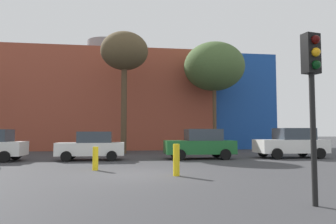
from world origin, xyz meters
TOP-DOWN VIEW (x-y plane):
  - ground_plane at (0.00, 0.00)m, footprint 200.00×200.00m
  - building_backdrop at (-2.45, 21.43)m, footprint 33.20×11.52m
  - parked_car_1 at (-2.29, 6.40)m, footprint 3.79×1.86m
  - parked_car_2 at (4.11, 6.40)m, footprint 4.15×2.04m
  - parked_car_3 at (9.98, 6.40)m, footprint 4.30×2.11m
  - traffic_light_near_right at (3.67, -5.73)m, footprint 0.40×0.39m
  - bare_tree_0 at (-0.50, 11.92)m, footprint 3.66×3.66m
  - bare_tree_2 at (7.03, 13.25)m, footprint 5.12×5.12m
  - bollard_yellow_0 at (-1.65, 1.51)m, footprint 0.24×0.24m
  - bollard_yellow_1 at (1.46, -0.66)m, footprint 0.24×0.24m

SIDE VIEW (x-z plane):
  - ground_plane at x=0.00m, z-range 0.00..0.00m
  - bollard_yellow_0 at x=-1.65m, z-range 0.00..0.99m
  - bollard_yellow_1 at x=1.46m, z-range 0.00..1.17m
  - parked_car_1 at x=-2.29m, z-range 0.00..1.64m
  - parked_car_2 at x=4.11m, z-range -0.01..1.79m
  - parked_car_3 at x=9.98m, z-range -0.01..1.86m
  - traffic_light_near_right at x=3.67m, z-range 0.90..4.69m
  - building_backdrop at x=-2.45m, z-range -0.96..10.31m
  - bare_tree_2 at x=7.03m, z-range 2.53..11.75m
  - bare_tree_0 at x=-0.50m, z-range 3.07..12.41m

